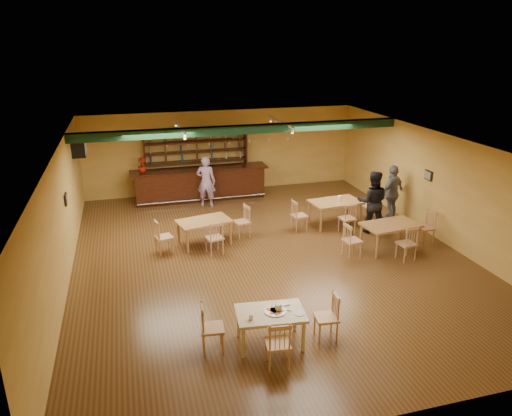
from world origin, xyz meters
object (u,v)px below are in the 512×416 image
object	(u,v)px
near_table	(270,328)
patron_bar	(206,182)
bar_counter	(200,184)
dining_table_a	(204,232)
dining_table_d	(390,237)
dining_table_b	(335,213)
patron_right_a	(372,202)

from	to	relation	value
near_table	patron_bar	distance (m)	8.06
bar_counter	dining_table_a	world-z (taller)	bar_counter
dining_table_d	dining_table_a	bearing A→B (deg)	154.14
bar_counter	near_table	world-z (taller)	bar_counter
dining_table_d	near_table	bearing A→B (deg)	-150.30
bar_counter	dining_table_b	xyz separation A→B (m)	(3.59, -3.55, -0.18)
bar_counter	near_table	size ratio (longest dim) A/B	3.79
dining_table_d	near_table	distance (m)	5.43
near_table	patron_bar	xyz separation A→B (m)	(0.19, 8.04, 0.54)
bar_counter	patron_right_a	world-z (taller)	patron_right_a
bar_counter	dining_table_b	world-z (taller)	bar_counter
dining_table_a	near_table	size ratio (longest dim) A/B	1.13
near_table	patron_right_a	xyz separation A→B (m)	(4.51, 4.51, 0.59)
dining_table_a	patron_bar	distance (m)	3.25
dining_table_a	dining_table_b	xyz separation A→B (m)	(4.12, 0.42, 0.02)
patron_right_a	near_table	bearing A→B (deg)	68.29
bar_counter	dining_table_b	distance (m)	5.06
bar_counter	near_table	xyz separation A→B (m)	(-0.12, -8.87, -0.23)
patron_bar	dining_table_d	bearing A→B (deg)	151.53
dining_table_b	patron_bar	size ratio (longest dim) A/B	0.87
dining_table_b	dining_table_d	distance (m)	2.20
patron_bar	patron_right_a	distance (m)	5.58
dining_table_b	dining_table_d	bearing A→B (deg)	-78.25
near_table	dining_table_d	bearing A→B (deg)	42.30
dining_table_a	near_table	distance (m)	4.91
bar_counter	patron_right_a	bearing A→B (deg)	-44.76
patron_right_a	dining_table_a	bearing A→B (deg)	18.87
dining_table_b	near_table	bearing A→B (deg)	-130.87
patron_bar	patron_right_a	bearing A→B (deg)	161.33
dining_table_a	patron_bar	size ratio (longest dim) A/B	0.81
dining_table_b	patron_right_a	distance (m)	1.26
dining_table_a	bar_counter	bearing A→B (deg)	69.28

